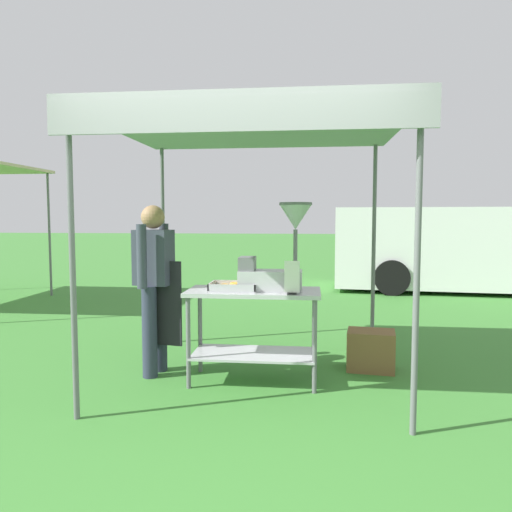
{
  "coord_description": "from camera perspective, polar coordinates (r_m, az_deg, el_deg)",
  "views": [
    {
      "loc": [
        0.55,
        -3.44,
        1.5
      ],
      "look_at": [
        0.06,
        1.08,
        1.14
      ],
      "focal_mm": 34.21,
      "sensor_mm": 36.0,
      "label": 1
    }
  ],
  "objects": [
    {
      "name": "supply_crate",
      "position": [
        5.0,
        13.28,
        -10.68
      ],
      "size": [
        0.49,
        0.39,
        0.39
      ],
      "color": "brown",
      "rests_on": "ground"
    },
    {
      "name": "van_white",
      "position": [
        10.89,
        24.54,
        0.88
      ],
      "size": [
        5.86,
        2.47,
        1.69
      ],
      "color": "white",
      "rests_on": "ground"
    },
    {
      "name": "stall_canopy",
      "position": [
        4.51,
        -0.14,
        14.25
      ],
      "size": [
        2.63,
        2.42,
        2.35
      ],
      "color": "slate",
      "rests_on": "ground"
    },
    {
      "name": "donut_tray",
      "position": [
        4.38,
        -2.46,
        -3.67
      ],
      "size": [
        0.42,
        0.3,
        0.07
      ],
      "color": "#B7B7BC",
      "rests_on": "donut_cart"
    },
    {
      "name": "ground_plane",
      "position": [
        9.57,
        2.87,
        -4.46
      ],
      "size": [
        70.0,
        70.0,
        0.0
      ],
      "primitive_type": "plane",
      "color": "#3D7F33"
    },
    {
      "name": "donut_cart",
      "position": [
        4.43,
        -0.28,
        -6.93
      ],
      "size": [
        1.19,
        0.57,
        0.84
      ],
      "color": "#B7B7BC",
      "rests_on": "ground"
    },
    {
      "name": "menu_sign",
      "position": [
        4.14,
        4.23,
        -2.8
      ],
      "size": [
        0.13,
        0.05,
        0.29
      ],
      "color": "black",
      "rests_on": "donut_cart"
    },
    {
      "name": "donut_fryer",
      "position": [
        4.33,
        2.58,
        0.01
      ],
      "size": [
        0.64,
        0.29,
        0.78
      ],
      "color": "#B7B7BC",
      "rests_on": "donut_cart"
    },
    {
      "name": "vendor",
      "position": [
        4.71,
        -11.79,
        -2.79
      ],
      "size": [
        0.46,
        0.54,
        1.61
      ],
      "color": "#2D3347",
      "rests_on": "ground"
    }
  ]
}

